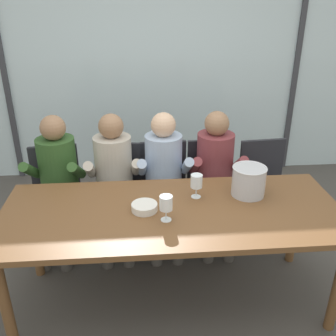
{
  "coord_description": "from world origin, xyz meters",
  "views": [
    {
      "loc": [
        -0.21,
        -2.18,
        2.1
      ],
      "look_at": [
        0.0,
        0.35,
        0.93
      ],
      "focal_mm": 40.46,
      "sensor_mm": 36.0,
      "label": 1
    }
  ],
  "objects_px": {
    "chair_near_curtain": "(56,189)",
    "person_beige_jumper": "(114,175)",
    "person_pale_blue_shirt": "(164,173)",
    "person_olive_shirt": "(56,177)",
    "dining_table": "(172,220)",
    "chair_center": "(165,184)",
    "tasting_bowl": "(144,207)",
    "chair_near_window_right": "(264,181)",
    "chair_left_of_center": "(117,185)",
    "wine_glass_by_left_taster": "(196,182)",
    "wine_glass_near_bucket": "(166,204)",
    "chair_right_of_center": "(211,182)",
    "ice_bucket_primary": "(249,181)",
    "person_maroon_top": "(216,171)"
  },
  "relations": [
    {
      "from": "chair_near_window_right",
      "to": "ice_bucket_primary",
      "type": "height_order",
      "value": "ice_bucket_primary"
    },
    {
      "from": "chair_left_of_center",
      "to": "person_beige_jumper",
      "type": "xyz_separation_m",
      "value": [
        -0.01,
        -0.15,
        0.17
      ]
    },
    {
      "from": "person_maroon_top",
      "to": "ice_bucket_primary",
      "type": "distance_m",
      "value": 0.61
    },
    {
      "from": "ice_bucket_primary",
      "to": "wine_glass_by_left_taster",
      "type": "height_order",
      "value": "ice_bucket_primary"
    },
    {
      "from": "dining_table",
      "to": "person_beige_jumper",
      "type": "height_order",
      "value": "person_beige_jumper"
    },
    {
      "from": "chair_center",
      "to": "person_maroon_top",
      "type": "relative_size",
      "value": 0.74
    },
    {
      "from": "ice_bucket_primary",
      "to": "wine_glass_near_bucket",
      "type": "relative_size",
      "value": 1.41
    },
    {
      "from": "chair_right_of_center",
      "to": "wine_glass_near_bucket",
      "type": "bearing_deg",
      "value": -115.63
    },
    {
      "from": "person_pale_blue_shirt",
      "to": "wine_glass_by_left_taster",
      "type": "bearing_deg",
      "value": -72.02
    },
    {
      "from": "dining_table",
      "to": "person_maroon_top",
      "type": "bearing_deg",
      "value": 58.66
    },
    {
      "from": "person_olive_shirt",
      "to": "person_pale_blue_shirt",
      "type": "distance_m",
      "value": 0.91
    },
    {
      "from": "chair_right_of_center",
      "to": "person_maroon_top",
      "type": "relative_size",
      "value": 0.74
    },
    {
      "from": "person_maroon_top",
      "to": "tasting_bowl",
      "type": "bearing_deg",
      "value": -129.89
    },
    {
      "from": "wine_glass_by_left_taster",
      "to": "wine_glass_near_bucket",
      "type": "bearing_deg",
      "value": -129.78
    },
    {
      "from": "chair_left_of_center",
      "to": "dining_table",
      "type": "bearing_deg",
      "value": -58.16
    },
    {
      "from": "chair_near_curtain",
      "to": "person_pale_blue_shirt",
      "type": "relative_size",
      "value": 0.74
    },
    {
      "from": "dining_table",
      "to": "ice_bucket_primary",
      "type": "relative_size",
      "value": 9.42
    },
    {
      "from": "person_olive_shirt",
      "to": "chair_right_of_center",
      "type": "bearing_deg",
      "value": 10.88
    },
    {
      "from": "chair_center",
      "to": "chair_right_of_center",
      "type": "xyz_separation_m",
      "value": [
        0.43,
        -0.0,
        0.0
      ]
    },
    {
      "from": "chair_near_curtain",
      "to": "chair_left_of_center",
      "type": "relative_size",
      "value": 1.0
    },
    {
      "from": "person_olive_shirt",
      "to": "wine_glass_by_left_taster",
      "type": "relative_size",
      "value": 6.95
    },
    {
      "from": "person_olive_shirt",
      "to": "tasting_bowl",
      "type": "xyz_separation_m",
      "value": [
        0.72,
        -0.73,
        0.11
      ]
    },
    {
      "from": "chair_near_window_right",
      "to": "person_pale_blue_shirt",
      "type": "xyz_separation_m",
      "value": [
        -0.93,
        -0.11,
        0.17
      ]
    },
    {
      "from": "chair_near_curtain",
      "to": "person_beige_jumper",
      "type": "height_order",
      "value": "person_beige_jumper"
    },
    {
      "from": "chair_near_window_right",
      "to": "person_beige_jumper",
      "type": "distance_m",
      "value": 1.38
    },
    {
      "from": "person_maroon_top",
      "to": "wine_glass_by_left_taster",
      "type": "relative_size",
      "value": 6.95
    },
    {
      "from": "tasting_bowl",
      "to": "person_beige_jumper",
      "type": "bearing_deg",
      "value": 108.5
    },
    {
      "from": "chair_left_of_center",
      "to": "person_maroon_top",
      "type": "distance_m",
      "value": 0.9
    },
    {
      "from": "dining_table",
      "to": "tasting_bowl",
      "type": "bearing_deg",
      "value": 176.59
    },
    {
      "from": "dining_table",
      "to": "chair_left_of_center",
      "type": "height_order",
      "value": "chair_left_of_center"
    },
    {
      "from": "tasting_bowl",
      "to": "person_maroon_top",
      "type": "bearing_deg",
      "value": 48.83
    },
    {
      "from": "chair_left_of_center",
      "to": "person_maroon_top",
      "type": "relative_size",
      "value": 0.74
    },
    {
      "from": "dining_table",
      "to": "chair_center",
      "type": "xyz_separation_m",
      "value": [
        0.01,
        0.88,
        -0.18
      ]
    },
    {
      "from": "dining_table",
      "to": "person_pale_blue_shirt",
      "type": "bearing_deg",
      "value": 90.09
    },
    {
      "from": "chair_near_curtain",
      "to": "person_olive_shirt",
      "type": "relative_size",
      "value": 0.74
    },
    {
      "from": "ice_bucket_primary",
      "to": "wine_glass_near_bucket",
      "type": "distance_m",
      "value": 0.68
    },
    {
      "from": "dining_table",
      "to": "person_beige_jumper",
      "type": "bearing_deg",
      "value": 120.2
    },
    {
      "from": "person_olive_shirt",
      "to": "dining_table",
      "type": "bearing_deg",
      "value": -34.14
    },
    {
      "from": "tasting_bowl",
      "to": "wine_glass_near_bucket",
      "type": "bearing_deg",
      "value": -43.61
    },
    {
      "from": "ice_bucket_primary",
      "to": "wine_glass_by_left_taster",
      "type": "distance_m",
      "value": 0.38
    },
    {
      "from": "person_pale_blue_shirt",
      "to": "dining_table",
      "type": "bearing_deg",
      "value": -90.05
    },
    {
      "from": "chair_center",
      "to": "chair_left_of_center",
      "type": "bearing_deg",
      "value": 176.82
    },
    {
      "from": "chair_near_curtain",
      "to": "wine_glass_near_bucket",
      "type": "height_order",
      "value": "wine_glass_near_bucket"
    },
    {
      "from": "person_olive_shirt",
      "to": "wine_glass_near_bucket",
      "type": "distance_m",
      "value": 1.23
    },
    {
      "from": "chair_left_of_center",
      "to": "person_olive_shirt",
      "type": "distance_m",
      "value": 0.54
    },
    {
      "from": "person_olive_shirt",
      "to": "person_pale_blue_shirt",
      "type": "xyz_separation_m",
      "value": [
        0.91,
        -0.0,
        0.0
      ]
    },
    {
      "from": "chair_near_window_right",
      "to": "wine_glass_near_bucket",
      "type": "relative_size",
      "value": 5.12
    },
    {
      "from": "chair_right_of_center",
      "to": "ice_bucket_primary",
      "type": "height_order",
      "value": "ice_bucket_primary"
    },
    {
      "from": "person_beige_jumper",
      "to": "person_pale_blue_shirt",
      "type": "relative_size",
      "value": 1.0
    },
    {
      "from": "tasting_bowl",
      "to": "chair_near_window_right",
      "type": "bearing_deg",
      "value": 36.88
    }
  ]
}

